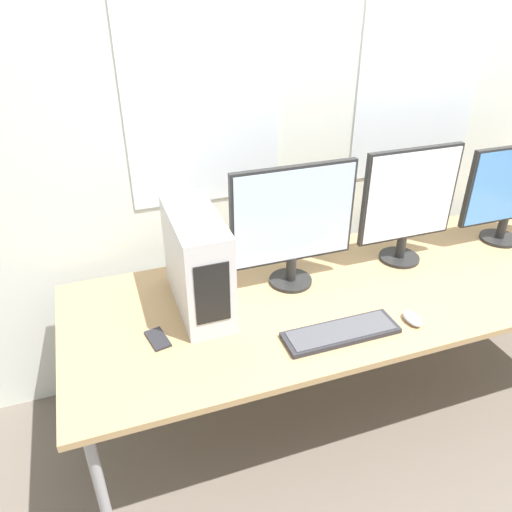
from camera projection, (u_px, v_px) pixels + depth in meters
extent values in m
plane|color=#665B51|center=(396.00, 475.00, 2.23)|extent=(14.00, 14.00, 0.00)
cube|color=silver|center=(315.00, 114.00, 2.39)|extent=(8.00, 0.06, 2.70)
cube|color=white|center=(203.00, 78.00, 2.10)|extent=(0.70, 0.01, 1.12)
cube|color=white|center=(423.00, 63.00, 2.42)|extent=(0.70, 0.01, 1.12)
cube|color=tan|center=(362.00, 288.00, 2.24)|extent=(2.60, 0.91, 0.03)
cylinder|color=#99999E|center=(102.00, 494.00, 1.77)|extent=(0.04, 0.04, 0.70)
cylinder|color=#99999E|center=(89.00, 358.00, 2.38)|extent=(0.04, 0.04, 0.70)
cylinder|color=#99999E|center=(499.00, 268.00, 3.08)|extent=(0.04, 0.04, 0.70)
cube|color=silver|center=(197.00, 262.00, 2.01)|extent=(0.19, 0.48, 0.42)
cube|color=black|center=(213.00, 294.00, 1.81)|extent=(0.13, 0.00, 0.25)
cylinder|color=black|center=(291.00, 280.00, 2.25)|extent=(0.19, 0.19, 0.02)
cylinder|color=black|center=(291.00, 268.00, 2.22)|extent=(0.05, 0.05, 0.12)
cube|color=black|center=(293.00, 215.00, 2.09)|extent=(0.55, 0.03, 0.43)
cube|color=silver|center=(295.00, 216.00, 2.07)|extent=(0.53, 0.00, 0.41)
cylinder|color=black|center=(399.00, 258.00, 2.43)|extent=(0.19, 0.19, 0.02)
cylinder|color=black|center=(401.00, 246.00, 2.40)|extent=(0.05, 0.05, 0.12)
cube|color=black|center=(410.00, 195.00, 2.26)|extent=(0.48, 0.03, 0.44)
cube|color=white|center=(412.00, 196.00, 2.25)|extent=(0.45, 0.00, 0.41)
cylinder|color=black|center=(499.00, 238.00, 2.60)|extent=(0.19, 0.19, 0.02)
cylinder|color=black|center=(502.00, 227.00, 2.56)|extent=(0.05, 0.05, 0.12)
cube|color=#28282D|center=(341.00, 333.00, 1.93)|extent=(0.46, 0.14, 0.02)
cube|color=#47474C|center=(341.00, 330.00, 1.93)|extent=(0.42, 0.12, 0.00)
ellipsoid|color=#B2B2B7|center=(412.00, 319.00, 2.00)|extent=(0.06, 0.11, 0.03)
cube|color=#232328|center=(158.00, 339.00, 1.91)|extent=(0.09, 0.14, 0.01)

